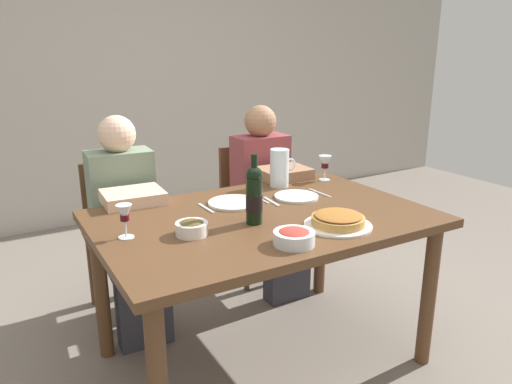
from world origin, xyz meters
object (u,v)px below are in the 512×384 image
at_px(dining_table, 263,234).
at_px(diner_right, 269,194).
at_px(chair_right, 251,202).
at_px(diner_left, 128,220).
at_px(baked_tart, 338,220).
at_px(dinner_plate_right_setting, 234,203).
at_px(wine_glass_right_diner, 124,215).
at_px(dinner_plate_left_setting, 296,196).
at_px(water_pitcher, 280,170).
at_px(olive_bowl, 192,227).
at_px(chair_left, 120,227).
at_px(wine_glass_left_diner, 325,163).
at_px(salad_bowl, 294,237).
at_px(wine_bottle, 254,195).

relative_size(dining_table, diner_right, 1.29).
bearing_deg(chair_right, diner_left, 17.73).
xyz_separation_m(dining_table, diner_left, (-0.46, 0.64, -0.05)).
xyz_separation_m(baked_tart, dinner_plate_right_setting, (-0.24, 0.50, -0.02)).
height_order(wine_glass_right_diner, dinner_plate_left_setting, wine_glass_right_diner).
bearing_deg(water_pitcher, chair_right, 76.90).
height_order(olive_bowl, chair_left, chair_left).
relative_size(chair_right, diner_right, 0.75).
bearing_deg(diner_right, dining_table, 57.72).
height_order(olive_bowl, wine_glass_left_diner, wine_glass_left_diner).
distance_m(wine_glass_right_diner, diner_right, 1.27).
relative_size(baked_tart, wine_glass_right_diner, 2.09).
xyz_separation_m(wine_glass_left_diner, chair_right, (-0.17, 0.56, -0.36)).
bearing_deg(olive_bowl, diner_right, 41.83).
bearing_deg(baked_tart, salad_bowl, -165.63).
xyz_separation_m(baked_tart, diner_left, (-0.65, 0.93, -0.17)).
distance_m(wine_glass_right_diner, chair_left, 0.93).
bearing_deg(wine_glass_right_diner, olive_bowl, -23.09).
bearing_deg(dining_table, olive_bowl, -170.13).
relative_size(salad_bowl, wine_glass_right_diner, 1.17).
bearing_deg(dinner_plate_left_setting, water_pitcher, 79.45).
relative_size(baked_tart, chair_right, 0.34).
distance_m(dinner_plate_left_setting, chair_left, 1.07).
bearing_deg(salad_bowl, chair_left, 106.53).
relative_size(baked_tart, chair_left, 0.34).
height_order(salad_bowl, wine_glass_right_diner, wine_glass_right_diner).
relative_size(wine_bottle, diner_right, 0.27).
bearing_deg(wine_glass_right_diner, diner_right, 30.81).
bearing_deg(wine_glass_left_diner, diner_right, 118.40).
bearing_deg(water_pitcher, diner_right, 68.24).
relative_size(diner_left, chair_right, 1.33).
bearing_deg(chair_left, olive_bowl, 96.75).
distance_m(dining_table, dinner_plate_right_setting, 0.24).
distance_m(water_pitcher, wine_glass_right_diner, 1.01).
bearing_deg(diner_left, salad_bowl, 113.42).
bearing_deg(baked_tart, wine_glass_left_diner, 56.38).
relative_size(wine_bottle, water_pitcher, 1.48).
relative_size(wine_glass_left_diner, dinner_plate_left_setting, 0.64).
xyz_separation_m(water_pitcher, dinner_plate_left_setting, (-0.04, -0.23, -0.09)).
xyz_separation_m(wine_bottle, baked_tart, (0.29, -0.22, -0.10)).
bearing_deg(diner_left, water_pitcher, 163.60).
relative_size(dinner_plate_right_setting, chair_left, 0.29).
height_order(salad_bowl, wine_glass_left_diner, wine_glass_left_diner).
relative_size(wine_bottle, dinner_plate_right_setting, 1.21).
bearing_deg(baked_tart, diner_left, 125.01).
height_order(wine_bottle, olive_bowl, wine_bottle).
distance_m(chair_left, chair_right, 0.90).
relative_size(baked_tart, diner_right, 0.25).
height_order(dining_table, wine_glass_right_diner, wine_glass_right_diner).
xyz_separation_m(diner_left, diner_right, (0.90, 0.03, 0.00)).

